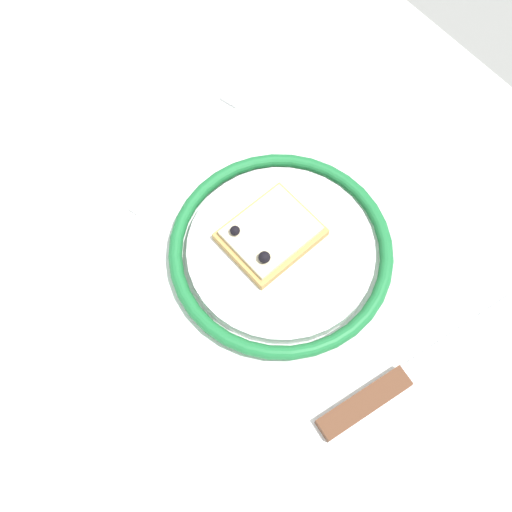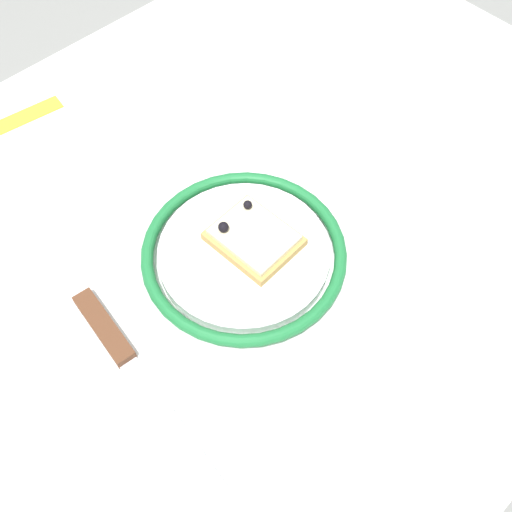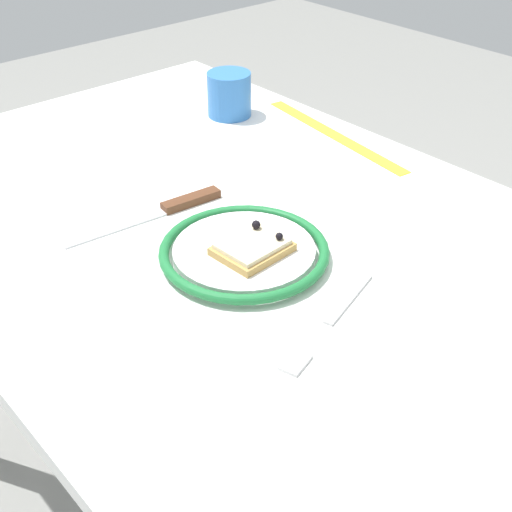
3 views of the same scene
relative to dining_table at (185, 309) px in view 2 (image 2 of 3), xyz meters
name	(u,v)px [view 2 (image 2 of 3)]	position (x,y,z in m)	size (l,w,h in m)	color
ground_plane	(215,452)	(0.00, 0.00, -0.62)	(6.00, 6.00, 0.00)	gray
dining_table	(185,309)	(0.00, 0.00, 0.00)	(1.20, 0.75, 0.72)	white
plate	(244,253)	(-0.06, 0.04, 0.11)	(0.22, 0.22, 0.02)	white
pizza_slice_near	(253,237)	(-0.07, 0.04, 0.12)	(0.08, 0.09, 0.03)	tan
knife	(121,352)	(0.10, 0.04, 0.10)	(0.04, 0.24, 0.01)	silver
fork	(351,183)	(-0.22, 0.05, 0.10)	(0.08, 0.20, 0.00)	silver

